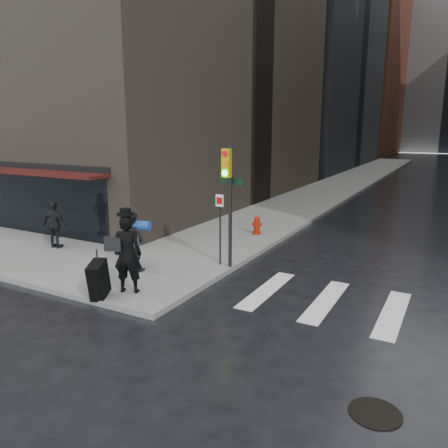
{
  "coord_description": "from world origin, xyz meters",
  "views": [
    {
      "loc": [
        7.78,
        -9.27,
        4.29
      ],
      "look_at": [
        1.37,
        2.49,
        1.3
      ],
      "focal_mm": 35.0,
      "sensor_mm": 36.0,
      "label": 1
    }
  ],
  "objects": [
    {
      "name": "sidewalk_left",
      "position": [
        0.0,
        27.0,
        0.07
      ],
      "size": [
        4.0,
        50.0,
        0.15
      ],
      "primitive_type": "cube",
      "color": "slate",
      "rests_on": "ground"
    },
    {
      "name": "man_greycoat",
      "position": [
        -4.42,
        0.86,
        0.97
      ],
      "size": [
        0.99,
        0.48,
        1.64
      ],
      "rotation": [
        0.0,
        0.0,
        3.22
      ],
      "color": "black",
      "rests_on": "ground"
    },
    {
      "name": "man_overcoat",
      "position": [
        0.51,
        -1.3,
        1.08
      ],
      "size": [
        1.11,
        1.46,
        2.21
      ],
      "rotation": [
        0.0,
        0.0,
        3.54
      ],
      "color": "black",
      "rests_on": "ground"
    },
    {
      "name": "ground",
      "position": [
        0.0,
        0.0,
        0.0
      ],
      "size": [
        140.0,
        140.0,
        0.0
      ],
      "primitive_type": "plane",
      "color": "black",
      "rests_on": "ground"
    },
    {
      "name": "bldg_left_far",
      "position": [
        -13.0,
        62.0,
        13.0
      ],
      "size": [
        22.0,
        20.0,
        26.0
      ],
      "primitive_type": "cube",
      "color": "#592B1E",
      "rests_on": "ground"
    },
    {
      "name": "fire_hydrant",
      "position": [
        0.91,
        6.02,
        0.47
      ],
      "size": [
        0.42,
        0.32,
        0.72
      ],
      "rotation": [
        0.0,
        0.0,
        0.26
      ],
      "color": "#9C1909",
      "rests_on": "ground"
    },
    {
      "name": "man_jeans",
      "position": [
        -0.52,
        0.28,
        1.03
      ],
      "size": [
        1.26,
        0.71,
        1.75
      ],
      "rotation": [
        0.0,
        0.0,
        3.2
      ],
      "color": "black",
      "rests_on": "ground"
    },
    {
      "name": "storefront",
      "position": [
        -7.0,
        1.9,
        1.83
      ],
      "size": [
        8.4,
        1.11,
        2.83
      ],
      "color": "black",
      "rests_on": "ground"
    },
    {
      "name": "traffic_light",
      "position": [
        1.86,
        1.82,
        2.49
      ],
      "size": [
        0.91,
        0.45,
        3.63
      ],
      "rotation": [
        0.0,
        0.0,
        -0.1
      ],
      "color": "black",
      "rests_on": "ground"
    },
    {
      "name": "bldg_left_mid",
      "position": [
        -13.0,
        38.0,
        17.0
      ],
      "size": [
        22.0,
        24.0,
        34.0
      ],
      "primitive_type": "cube",
      "color": "slate",
      "rests_on": "ground"
    },
    {
      "name": "crosswalk",
      "position": [
        7.5,
        1.0,
        0.0
      ],
      "size": [
        8.5,
        3.0,
        0.01
      ],
      "color": "silver",
      "rests_on": "ground"
    }
  ]
}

